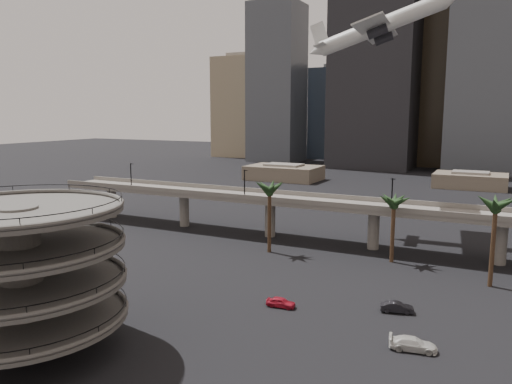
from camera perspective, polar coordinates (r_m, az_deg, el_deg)
The scene contains 10 objects.
ground at distance 57.13m, azimuth -12.74°, elevation -18.31°, with size 700.00×700.00×0.00m, color black.
parking_ramp at distance 59.84m, azimuth -25.32°, elevation -7.57°, with size 22.20×22.20×17.35m.
overpass at distance 101.10m, azimuth 7.29°, elevation -1.70°, with size 130.00×9.30×14.70m.
palm_trees at distance 88.21m, azimuth 18.92°, elevation -1.08°, with size 54.40×18.40×14.00m.
low_buildings at distance 184.36m, azimuth 18.44°, elevation 1.35°, with size 135.00×27.50×6.80m.
skyline at distance 257.34m, azimuth 23.35°, elevation 13.11°, with size 269.00×86.00×129.94m.
airborne_jet at distance 113.19m, azimuth 13.97°, elevation 17.85°, with size 31.97×28.68×13.31m.
car_a at distance 69.20m, azimuth 2.85°, elevation -12.47°, with size 1.61×3.99×1.36m, color red.
car_b at distance 69.93m, azimuth 15.82°, elevation -12.56°, with size 1.50×4.30×1.42m, color black.
car_c at distance 60.23m, azimuth 17.50°, elevation -16.23°, with size 2.10×5.18×1.50m, color silver.
Camera 1 is at (32.95, -38.74, 26.03)m, focal length 35.00 mm.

